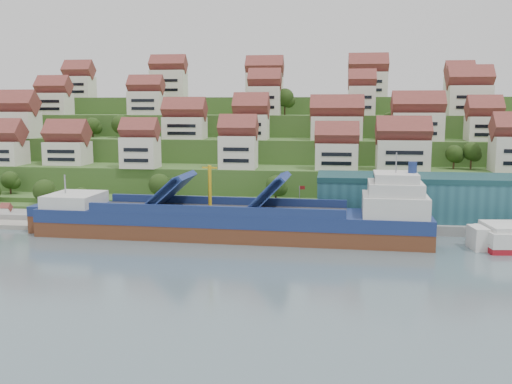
# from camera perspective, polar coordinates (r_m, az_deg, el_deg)

# --- Properties ---
(ground) EXTENTS (300.00, 300.00, 0.00)m
(ground) POSITION_cam_1_polar(r_m,az_deg,el_deg) (122.48, -4.42, -4.60)
(ground) COLOR slate
(ground) RESTS_ON ground
(quay) EXTENTS (180.00, 14.00, 2.20)m
(quay) POSITION_cam_1_polar(r_m,az_deg,el_deg) (134.38, 5.31, -2.95)
(quay) COLOR gray
(quay) RESTS_ON ground
(hillside) EXTENTS (260.00, 128.00, 31.00)m
(hillside) POSITION_cam_1_polar(r_m,az_deg,el_deg) (222.25, 1.14, 4.12)
(hillside) COLOR #2D4C1E
(hillside) RESTS_ON ground
(hillside_village) EXTENTS (159.49, 65.73, 29.73)m
(hillside_village) POSITION_cam_1_polar(r_m,az_deg,el_deg) (178.67, 0.87, 7.46)
(hillside_village) COLOR silver
(hillside_village) RESTS_ON ground
(hillside_trees) EXTENTS (138.46, 62.09, 30.19)m
(hillside_trees) POSITION_cam_1_polar(r_m,az_deg,el_deg) (164.28, -6.84, 4.19)
(hillside_trees) COLOR #274216
(hillside_trees) RESTS_ON ground
(warehouse) EXTENTS (60.00, 15.00, 10.00)m
(warehouse) POSITION_cam_1_polar(r_m,az_deg,el_deg) (137.81, 18.79, -0.51)
(warehouse) COLOR #265A67
(warehouse) RESTS_ON quay
(flagpole) EXTENTS (1.28, 0.16, 8.00)m
(flagpole) POSITION_cam_1_polar(r_m,az_deg,el_deg) (128.51, 4.41, -0.85)
(flagpole) COLOR gray
(flagpole) RESTS_ON quay
(cargo_ship) EXTENTS (83.78, 15.58, 18.57)m
(cargo_ship) POSITION_cam_1_polar(r_m,az_deg,el_deg) (121.52, -1.56, -3.00)
(cargo_ship) COLOR brown
(cargo_ship) RESTS_ON ground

